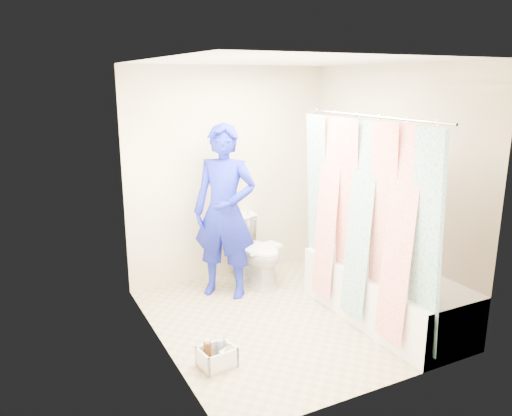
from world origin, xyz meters
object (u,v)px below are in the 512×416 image
bathtub (385,293)px  plumber (225,212)px  cleaning_caddy (218,357)px  toilet (255,251)px

bathtub → plumber: (-1.13, 1.23, 0.65)m
cleaning_caddy → bathtub: bearing=-6.0°
toilet → plumber: size_ratio=0.41×
plumber → bathtub: bearing=-6.1°
toilet → plumber: 0.69m
toilet → plumber: plumber is taller
bathtub → toilet: size_ratio=2.32×
toilet → cleaning_caddy: 1.78m
plumber → cleaning_caddy: 1.65m
bathtub → plumber: bearing=132.6°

